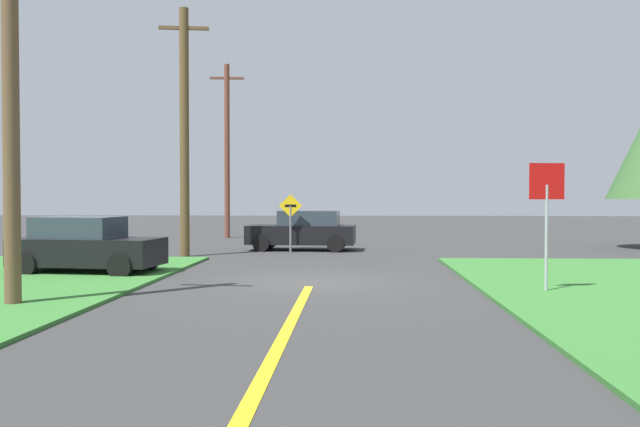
# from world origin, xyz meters

# --- Properties ---
(ground_plane) EXTENTS (120.00, 120.00, 0.00)m
(ground_plane) POSITION_xyz_m (0.00, 0.00, 0.00)
(ground_plane) COLOR #313131
(lane_stripe_center) EXTENTS (0.20, 14.00, 0.01)m
(lane_stripe_center) POSITION_xyz_m (0.00, -8.00, 0.01)
(lane_stripe_center) COLOR yellow
(lane_stripe_center) RESTS_ON ground
(stop_sign) EXTENTS (0.81, 0.16, 2.94)m
(stop_sign) POSITION_xyz_m (5.40, -1.88, 2.09)
(stop_sign) COLOR #9EA0A8
(stop_sign) RESTS_ON ground
(parked_car_near_building) EXTENTS (4.21, 2.32, 1.62)m
(parked_car_near_building) POSITION_xyz_m (-6.47, 1.34, 0.80)
(parked_car_near_building) COLOR black
(parked_car_near_building) RESTS_ON ground
(car_approaching_junction) EXTENTS (4.47, 2.22, 1.62)m
(car_approaching_junction) POSITION_xyz_m (-0.99, 10.06, 0.81)
(car_approaching_junction) COLOR black
(car_approaching_junction) RESTS_ON ground
(utility_pole_near) EXTENTS (1.80, 0.32, 8.83)m
(utility_pole_near) POSITION_xyz_m (-5.65, -4.24, 4.52)
(utility_pole_near) COLOR brown
(utility_pole_near) RESTS_ON ground
(utility_pole_mid) EXTENTS (1.80, 0.38, 9.02)m
(utility_pole_mid) POSITION_xyz_m (-5.08, 6.95, 4.60)
(utility_pole_mid) COLOR brown
(utility_pole_mid) RESTS_ON ground
(utility_pole_far) EXTENTS (1.80, 0.33, 9.22)m
(utility_pole_far) POSITION_xyz_m (-5.68, 18.14, 4.74)
(utility_pole_far) COLOR brown
(utility_pole_far) RESTS_ON ground
(direction_sign) EXTENTS (0.90, 0.10, 2.29)m
(direction_sign) POSITION_xyz_m (-1.40, 8.89, 1.42)
(direction_sign) COLOR slate
(direction_sign) RESTS_ON ground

